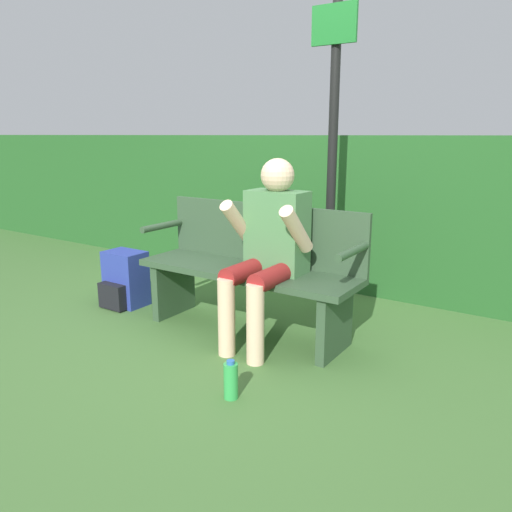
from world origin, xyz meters
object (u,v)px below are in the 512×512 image
object	(u,v)px
person_seated	(269,243)
backpack	(125,280)
water_bottle	(231,380)
parked_car	(340,159)
signpost	(332,145)
park_bench	(251,268)

from	to	relation	value
person_seated	backpack	size ratio (longest dim) A/B	2.73
water_bottle	parked_car	bearing A→B (deg)	111.73
signpost	park_bench	bearing A→B (deg)	-116.57
backpack	water_bottle	size ratio (longest dim) A/B	2.07
backpack	person_seated	bearing A→B (deg)	0.62
parked_car	signpost	bearing A→B (deg)	-142.16
person_seated	signpost	bearing A→B (deg)	83.25
person_seated	park_bench	bearing A→B (deg)	152.14
parked_car	park_bench	bearing A→B (deg)	-144.67
park_bench	signpost	size ratio (longest dim) A/B	0.70
person_seated	water_bottle	distance (m)	0.98
person_seated	parked_car	size ratio (longest dim) A/B	0.27
park_bench	person_seated	bearing A→B (deg)	-27.86
backpack	signpost	distance (m)	1.98
person_seated	signpost	size ratio (longest dim) A/B	0.53
water_bottle	person_seated	bearing A→B (deg)	107.32
backpack	parked_car	bearing A→B (deg)	105.73
park_bench	parked_car	world-z (taller)	parked_car
park_bench	parked_car	xyz separation A→B (m)	(-4.37, 11.25, 0.19)
backpack	signpost	world-z (taller)	signpost
signpost	parked_car	xyz separation A→B (m)	(-4.68, 10.63, -0.65)
person_seated	signpost	world-z (taller)	signpost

